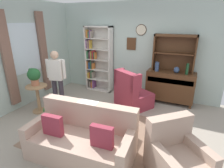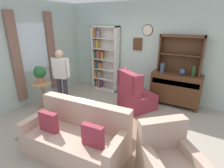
# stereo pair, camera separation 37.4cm
# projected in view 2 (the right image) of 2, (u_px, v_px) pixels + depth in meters

# --- Properties ---
(ground_plane) EXTENTS (5.40, 4.60, 0.02)m
(ground_plane) POSITION_uv_depth(u_px,v_px,m) (104.00, 125.00, 4.09)
(ground_plane) COLOR #9E9384
(wall_back) EXTENTS (5.00, 0.09, 2.80)m
(wall_back) POSITION_uv_depth(u_px,v_px,m) (142.00, 51.00, 5.35)
(wall_back) COLOR #ADC1B7
(wall_back) RESTS_ON ground_plane
(wall_left) EXTENTS (0.16, 4.20, 2.80)m
(wall_left) POSITION_uv_depth(u_px,v_px,m) (26.00, 54.00, 4.85)
(wall_left) COLOR #ADC1B7
(wall_left) RESTS_ON ground_plane
(area_rug) EXTENTS (2.94, 2.14, 0.01)m
(area_rug) POSITION_uv_depth(u_px,v_px,m) (104.00, 134.00, 3.75)
(area_rug) COLOR #846651
(area_rug) RESTS_ON ground_plane
(bookshelf) EXTENTS (0.90, 0.30, 2.10)m
(bookshelf) POSITION_uv_depth(u_px,v_px,m) (104.00, 60.00, 5.91)
(bookshelf) COLOR silver
(bookshelf) RESTS_ON ground_plane
(sideboard) EXTENTS (1.30, 0.45, 0.92)m
(sideboard) POSITION_uv_depth(u_px,v_px,m) (175.00, 88.00, 4.88)
(sideboard) COLOR #4C2D19
(sideboard) RESTS_ON ground_plane
(sideboard_hutch) EXTENTS (1.10, 0.26, 1.00)m
(sideboard_hutch) POSITION_uv_depth(u_px,v_px,m) (181.00, 49.00, 4.62)
(sideboard_hutch) COLOR #4C2D19
(sideboard_hutch) RESTS_ON sideboard
(vase_tall) EXTENTS (0.11, 0.11, 0.26)m
(vase_tall) POSITION_uv_depth(u_px,v_px,m) (162.00, 68.00, 4.82)
(vase_tall) COLOR #33476B
(vase_tall) RESTS_ON sideboard
(vase_round) EXTENTS (0.15, 0.15, 0.17)m
(vase_round) POSITION_uv_depth(u_px,v_px,m) (182.00, 72.00, 4.60)
(vase_round) COLOR #33476B
(vase_round) RESTS_ON sideboard
(bottle_wine) EXTENTS (0.07, 0.07, 0.29)m
(bottle_wine) POSITION_uv_depth(u_px,v_px,m) (193.00, 71.00, 4.44)
(bottle_wine) COLOR #194223
(bottle_wine) RESTS_ON sideboard
(couch_floral) EXTENTS (1.86, 0.98, 0.90)m
(couch_floral) POSITION_uv_depth(u_px,v_px,m) (77.00, 137.00, 3.15)
(couch_floral) COLOR tan
(couch_floral) RESTS_ON ground_plane
(armchair_floral) EXTENTS (1.08, 1.08, 0.88)m
(armchair_floral) POSITION_uv_depth(u_px,v_px,m) (168.00, 163.00, 2.60)
(armchair_floral) COLOR tan
(armchair_floral) RESTS_ON ground_plane
(wingback_chair) EXTENTS (1.08, 1.09, 1.05)m
(wingback_chair) POSITION_uv_depth(u_px,v_px,m) (135.00, 95.00, 4.72)
(wingback_chair) COLOR maroon
(wingback_chair) RESTS_ON ground_plane
(plant_stand) EXTENTS (0.52, 0.52, 0.72)m
(plant_stand) POSITION_uv_depth(u_px,v_px,m) (43.00, 93.00, 4.73)
(plant_stand) COLOR #A87F56
(plant_stand) RESTS_ON ground_plane
(potted_plant_large) EXTENTS (0.32, 0.32, 0.44)m
(potted_plant_large) POSITION_uv_depth(u_px,v_px,m) (40.00, 73.00, 4.59)
(potted_plant_large) COLOR #AD6B4C
(potted_plant_large) RESTS_ON plant_stand
(potted_plant_small) EXTENTS (0.20, 0.20, 0.28)m
(potted_plant_small) POSITION_uv_depth(u_px,v_px,m) (51.00, 108.00, 4.50)
(potted_plant_small) COLOR gray
(potted_plant_small) RESTS_ON ground_plane
(person_reading) EXTENTS (0.52, 0.28, 1.56)m
(person_reading) POSITION_uv_depth(u_px,v_px,m) (61.00, 75.00, 4.70)
(person_reading) COLOR #38333D
(person_reading) RESTS_ON ground_plane
(coffee_table) EXTENTS (0.80, 0.50, 0.42)m
(coffee_table) POSITION_uv_depth(u_px,v_px,m) (104.00, 118.00, 3.67)
(coffee_table) COLOR #4C2D19
(coffee_table) RESTS_ON ground_plane
(book_stack) EXTENTS (0.21, 0.15, 0.05)m
(book_stack) POSITION_uv_depth(u_px,v_px,m) (108.00, 114.00, 3.65)
(book_stack) COLOR gold
(book_stack) RESTS_ON coffee_table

